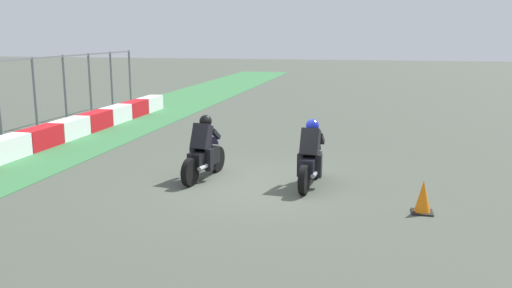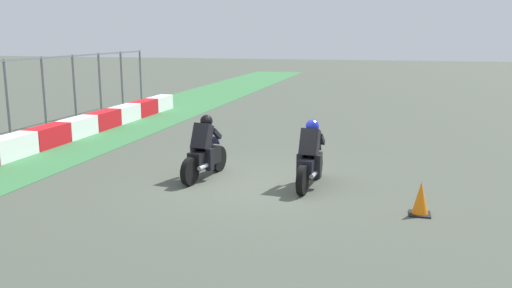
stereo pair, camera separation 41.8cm
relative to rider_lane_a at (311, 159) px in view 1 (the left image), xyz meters
name	(u,v)px [view 1 (the left image)]	position (x,y,z in m)	size (l,w,h in m)	color
ground_plane	(252,184)	(-0.15, 1.33, -0.62)	(120.00, 120.00, 0.00)	#464D41
rider_lane_a	(311,159)	(0.00, 0.00, 0.00)	(2.04, 0.55, 1.51)	black
rider_lane_b	(204,153)	(0.08, 2.54, 0.00)	(2.04, 0.60, 1.51)	black
traffic_cone	(423,198)	(-1.44, -2.33, -0.32)	(0.40, 0.40, 0.65)	black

